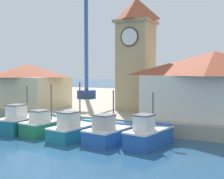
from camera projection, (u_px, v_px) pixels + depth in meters
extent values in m
plane|color=navy|center=(31.00, 155.00, 19.49)|extent=(300.00, 300.00, 0.00)
cube|color=#A89E89|center=(168.00, 103.00, 44.89)|extent=(120.00, 40.00, 1.13)
cube|color=#196B7F|center=(23.00, 124.00, 26.97)|extent=(2.29, 4.84, 1.19)
cube|color=#196B7F|center=(38.00, 113.00, 28.86)|extent=(1.68, 0.73, 0.24)
cube|color=silver|center=(23.00, 117.00, 26.93)|extent=(2.36, 4.91, 0.12)
cube|color=silver|center=(16.00, 111.00, 26.14)|extent=(1.26, 1.50, 1.02)
cube|color=#4C4C51|center=(16.00, 105.00, 26.10)|extent=(1.35, 1.58, 0.08)
cylinder|color=#4C4742|center=(27.00, 101.00, 27.39)|extent=(0.10, 0.10, 2.58)
torus|color=black|center=(15.00, 123.00, 27.59)|extent=(0.16, 0.53, 0.52)
cube|color=#237A4C|center=(47.00, 128.00, 25.85)|extent=(2.46, 4.51, 1.04)
cube|color=#237A4C|center=(63.00, 117.00, 27.37)|extent=(1.71, 0.80, 0.24)
cube|color=silver|center=(47.00, 121.00, 25.81)|extent=(2.52, 4.58, 0.12)
cube|color=silver|center=(40.00, 116.00, 25.16)|extent=(1.32, 1.42, 0.83)
cube|color=#4C4C51|center=(40.00, 111.00, 25.14)|extent=(1.41, 1.51, 0.08)
cylinder|color=#4C4742|center=(51.00, 102.00, 26.16)|extent=(0.10, 0.10, 2.99)
torus|color=black|center=(40.00, 126.00, 26.62)|extent=(0.18, 0.53, 0.52)
cube|color=#196B7F|center=(75.00, 133.00, 23.91)|extent=(2.31, 4.69, 0.97)
cube|color=#196B7F|center=(91.00, 121.00, 25.55)|extent=(1.65, 0.75, 0.24)
cube|color=silver|center=(75.00, 126.00, 23.87)|extent=(2.37, 4.76, 0.12)
cube|color=beige|center=(68.00, 120.00, 23.17)|extent=(1.25, 1.46, 1.04)
cube|color=#4C4C51|center=(68.00, 112.00, 23.14)|extent=(1.34, 1.55, 0.08)
cylinder|color=#4C4742|center=(80.00, 103.00, 24.24)|extent=(0.10, 0.10, 3.28)
torus|color=black|center=(67.00, 131.00, 24.65)|extent=(0.17, 0.53, 0.52)
cube|color=#2356A8|center=(110.00, 136.00, 22.67)|extent=(2.47, 4.25, 1.00)
cube|color=#2356A8|center=(122.00, 124.00, 24.11)|extent=(1.80, 0.78, 0.24)
cube|color=silver|center=(110.00, 128.00, 22.63)|extent=(2.54, 4.32, 0.12)
cube|color=#B2ADA3|center=(104.00, 122.00, 22.01)|extent=(1.35, 1.34, 0.96)
cube|color=#4C4C51|center=(104.00, 115.00, 21.97)|extent=(1.44, 1.43, 0.08)
cylinder|color=#4C4742|center=(113.00, 108.00, 22.97)|extent=(0.10, 0.10, 2.70)
torus|color=black|center=(99.00, 134.00, 23.44)|extent=(0.17, 0.53, 0.52)
cube|color=#2356A8|center=(149.00, 138.00, 21.68)|extent=(2.32, 4.40, 1.10)
cube|color=#2356A8|center=(161.00, 125.00, 23.14)|extent=(1.55, 0.80, 0.24)
cube|color=silver|center=(149.00, 130.00, 21.64)|extent=(2.39, 4.47, 0.12)
cube|color=silver|center=(144.00, 123.00, 21.01)|extent=(1.21, 1.39, 1.01)
cube|color=#4C4C51|center=(144.00, 115.00, 20.98)|extent=(1.30, 1.48, 0.08)
cylinder|color=#4C4742|center=(153.00, 110.00, 21.98)|extent=(0.10, 0.10, 2.51)
torus|color=black|center=(139.00, 136.00, 22.40)|extent=(0.19, 0.53, 0.52)
cube|color=tan|center=(136.00, 67.00, 33.02)|extent=(3.32, 3.32, 9.02)
cube|color=#9C865F|center=(136.00, 22.00, 32.74)|extent=(3.82, 3.82, 0.30)
pyramid|color=#B25133|center=(136.00, 9.00, 32.65)|extent=(3.82, 3.82, 2.40)
cylinder|color=white|center=(129.00, 37.00, 31.32)|extent=(1.82, 0.12, 1.82)
torus|color=#332D23|center=(129.00, 37.00, 31.28)|extent=(1.94, 0.12, 1.94)
cube|color=beige|center=(28.00, 91.00, 36.08)|extent=(8.23, 6.15, 3.38)
pyramid|color=#A3472D|center=(27.00, 70.00, 35.93)|extent=(8.63, 6.55, 1.49)
cube|color=silver|center=(213.00, 97.00, 26.51)|extent=(11.30, 5.75, 3.70)
pyramid|color=#A3472D|center=(214.00, 63.00, 26.33)|extent=(11.70, 6.15, 2.05)
cube|color=navy|center=(87.00, 94.00, 45.97)|extent=(2.00, 2.00, 1.20)
cylinder|color=#284C93|center=(86.00, 32.00, 45.41)|extent=(0.56, 0.56, 17.17)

